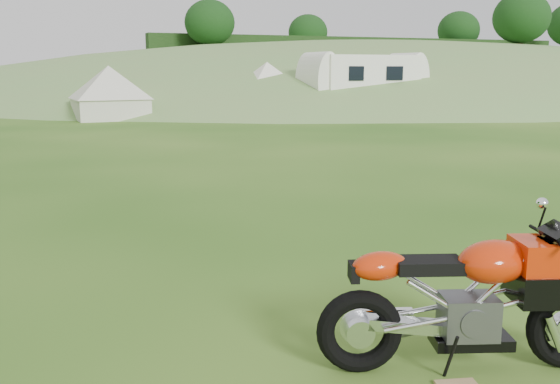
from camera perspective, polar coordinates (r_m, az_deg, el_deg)
name	(u,v)px	position (r m, az deg, el deg)	size (l,w,h in m)	color
ground	(289,281)	(5.81, 0.86, -8.12)	(120.00, 120.00, 0.00)	#1D5011
hillside	(370,91)	(52.11, 8.24, 9.08)	(80.00, 64.00, 8.00)	#6D9F50
hedgerow	(370,91)	(52.11, 8.24, 9.08)	(36.00, 1.20, 8.60)	black
sport_motorcycle	(467,289)	(4.19, 16.73, -8.51)	(1.82, 0.46, 1.09)	red
tent_left	(109,89)	(24.72, -15.33, 9.03)	(2.57, 2.57, 2.23)	silver
tent_right	(267,85)	(27.48, -1.19, 9.73)	(2.70, 2.70, 2.34)	white
caravan	(363,84)	(26.84, 7.58, 9.76)	(5.32, 2.38, 2.49)	white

